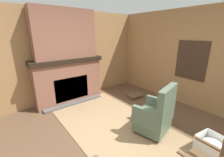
{
  "coord_description": "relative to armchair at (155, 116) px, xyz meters",
  "views": [
    {
      "loc": [
        1.72,
        -1.55,
        1.96
      ],
      "look_at": [
        -0.99,
        0.58,
        0.9
      ],
      "focal_mm": 24.0,
      "sensor_mm": 36.0,
      "label": 1
    }
  ],
  "objects": [
    {
      "name": "chimney_breast",
      "position": [
        -2.47,
        -0.76,
        1.55
      ],
      "size": [
        0.38,
        1.64,
        1.28
      ],
      "color": "brown",
      "rests_on": "fireplace_hearth"
    },
    {
      "name": "armchair",
      "position": [
        0.0,
        0.0,
        0.0
      ],
      "size": [
        0.75,
        0.82,
        1.02
      ],
      "rotation": [
        0.0,
        0.0,
        3.37
      ],
      "color": "#516651",
      "rests_on": "ground"
    },
    {
      "name": "laundry_basket",
      "position": [
        0.97,
        0.24,
        -0.21
      ],
      "size": [
        0.49,
        0.45,
        0.32
      ],
      "rotation": [
        0.0,
        0.0,
        -0.17
      ],
      "color": "white",
      "rests_on": "ground"
    },
    {
      "name": "oil_lamp_vase",
      "position": [
        -2.51,
        -1.23,
        1.02
      ],
      "size": [
        0.11,
        0.11,
        0.3
      ],
      "color": "#47708E",
      "rests_on": "fireplace_hearth"
    },
    {
      "name": "decorative_plate_on_mantel",
      "position": [
        -2.53,
        -0.81,
        1.02
      ],
      "size": [
        0.06,
        0.23,
        0.23
      ],
      "color": "gold",
      "rests_on": "fireplace_hearth"
    },
    {
      "name": "area_rug",
      "position": [
        -0.49,
        -0.53,
        -0.36
      ],
      "size": [
        3.71,
        1.77,
        0.01
      ],
      "color": "#997A56",
      "rests_on": "ground"
    },
    {
      "name": "ground_plane",
      "position": [
        -0.18,
        -0.76,
        -0.37
      ],
      "size": [
        14.0,
        14.0,
        0.0
      ],
      "primitive_type": "plane",
      "color": "brown"
    },
    {
      "name": "firewood_stack",
      "position": [
        -1.47,
        0.94,
        -0.31
      ],
      "size": [
        0.4,
        0.46,
        0.12
      ],
      "rotation": [
        0.0,
        0.0,
        -0.09
      ],
      "color": "brown",
      "rests_on": "ground"
    },
    {
      "name": "storage_case",
      "position": [
        -2.51,
        -0.21,
        0.97
      ],
      "size": [
        0.14,
        0.28,
        0.12
      ],
      "color": "brown",
      "rests_on": "fireplace_hearth"
    },
    {
      "name": "fireplace_hearth",
      "position": [
        -2.45,
        -0.76,
        0.27
      ],
      "size": [
        0.64,
        1.96,
        1.28
      ],
      "color": "brown",
      "rests_on": "ground"
    },
    {
      "name": "wood_panel_wall_left",
      "position": [
        -2.71,
        -0.76,
        0.92
      ],
      "size": [
        0.06,
        5.61,
        2.58
      ],
      "color": "#9E7247",
      "rests_on": "ground"
    },
    {
      "name": "wood_panel_wall_back",
      "position": [
        -0.18,
        1.77,
        0.92
      ],
      "size": [
        5.61,
        0.09,
        2.58
      ],
      "color": "#9E7247",
      "rests_on": "ground"
    }
  ]
}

